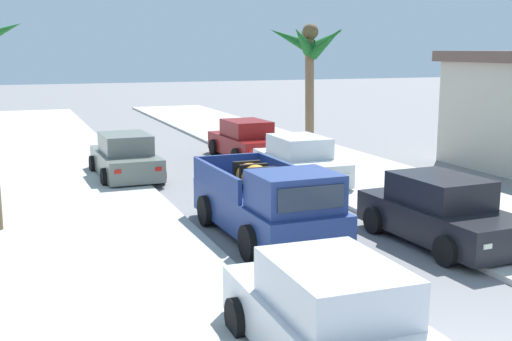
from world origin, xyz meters
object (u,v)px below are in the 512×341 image
car_left_near (331,320)px  car_right_mid (246,141)px  palm_tree_left_fore (310,49)px  pickup_truck (268,204)px  car_left_far (441,213)px  car_left_mid (300,162)px  car_right_near (125,158)px

car_left_near → car_right_mid: 17.56m
car_left_near → palm_tree_left_fore: 21.70m
pickup_truck → car_left_far: size_ratio=1.21×
car_left_mid → car_left_near: bearing=-112.7°
car_left_near → car_right_near: same height
car_right_near → car_left_mid: 5.89m
pickup_truck → car_left_mid: 6.42m
car_right_mid → palm_tree_left_fore: size_ratio=0.79×
car_left_far → palm_tree_left_fore: 16.01m
pickup_truck → car_right_near: pickup_truck is taller
car_right_near → car_left_mid: bearing=-28.1°
car_left_far → palm_tree_left_fore: bearing=75.5°
car_left_near → car_right_near: size_ratio=1.00×
car_right_near → car_left_far: bearing=-62.0°
car_right_mid → car_left_far: 12.51m
car_left_far → car_left_near: bearing=-139.0°
car_right_near → palm_tree_left_fore: palm_tree_left_fore is taller
pickup_truck → car_right_mid: bearing=72.6°
car_left_mid → pickup_truck: bearing=-121.2°
pickup_truck → car_left_mid: (3.33, 5.49, -0.10)m
car_left_mid → palm_tree_left_fore: bearing=62.6°
pickup_truck → car_left_near: 6.30m
car_left_near → palm_tree_left_fore: size_ratio=0.78×
pickup_truck → car_right_mid: size_ratio=1.22×
car_left_near → palm_tree_left_fore: (8.92, 19.44, 3.64)m
car_left_near → car_left_far: (5.00, 4.35, 0.00)m
car_left_mid → car_right_mid: 5.26m
palm_tree_left_fore → pickup_truck: bearing=-119.0°
car_right_near → car_right_mid: same height
car_left_near → car_right_mid: bearing=73.8°
car_left_mid → car_left_far: 7.25m
car_right_near → car_right_mid: 5.79m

